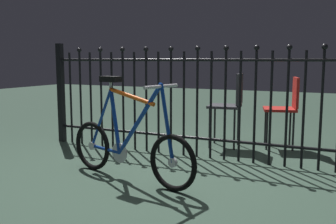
% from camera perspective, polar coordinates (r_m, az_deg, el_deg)
% --- Properties ---
extents(ground_plane, '(20.00, 20.00, 0.00)m').
position_cam_1_polar(ground_plane, '(3.48, 0.73, -9.64)').
color(ground_plane, '#32483A').
extents(iron_fence, '(3.94, 0.07, 1.24)m').
position_cam_1_polar(iron_fence, '(4.09, 4.87, 1.90)').
color(iron_fence, black).
rests_on(iron_fence, ground).
extents(bicycle, '(1.40, 0.47, 0.90)m').
position_cam_1_polar(bicycle, '(3.37, -5.87, -4.81)').
color(bicycle, black).
rests_on(bicycle, ground).
extents(chair_charcoal, '(0.41, 0.40, 0.88)m').
position_cam_1_polar(chair_charcoal, '(4.63, 9.28, 1.53)').
color(chair_charcoal, black).
rests_on(chair_charcoal, ground).
extents(chair_red, '(0.45, 0.45, 0.84)m').
position_cam_1_polar(chair_red, '(4.73, 17.09, 1.06)').
color(chair_red, black).
rests_on(chair_red, ground).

